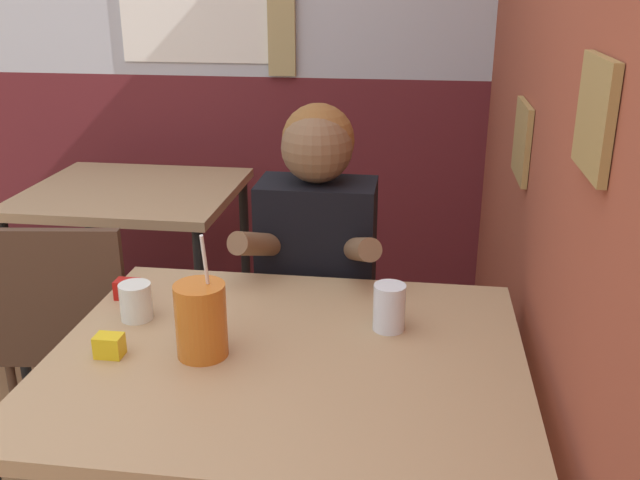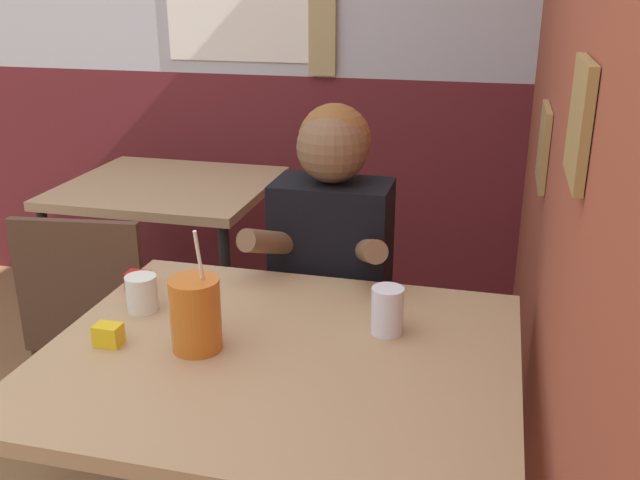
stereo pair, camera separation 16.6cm
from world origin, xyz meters
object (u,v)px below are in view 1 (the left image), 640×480
main_table (287,378)px  cocktail_pitcher (201,320)px  background_table (134,208)px  person_seated (317,291)px  chair_near_window (76,324)px

main_table → cocktail_pitcher: size_ratio=3.65×
main_table → cocktail_pitcher: cocktail_pitcher is taller
background_table → person_seated: size_ratio=0.68×
background_table → cocktail_pitcher: (0.66, -1.23, 0.17)m
background_table → chair_near_window: 0.71m
main_table → background_table: 1.47m
person_seated → chair_near_window: bearing=-174.9°
main_table → background_table: size_ratio=1.29×
main_table → chair_near_window: chair_near_window is taller
chair_near_window → person_seated: 0.77m
main_table → person_seated: (-0.02, 0.58, -0.05)m
main_table → chair_near_window: bearing=146.5°
main_table → person_seated: size_ratio=0.88×
chair_near_window → cocktail_pitcher: size_ratio=2.98×
chair_near_window → cocktail_pitcher: (0.59, -0.54, 0.33)m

